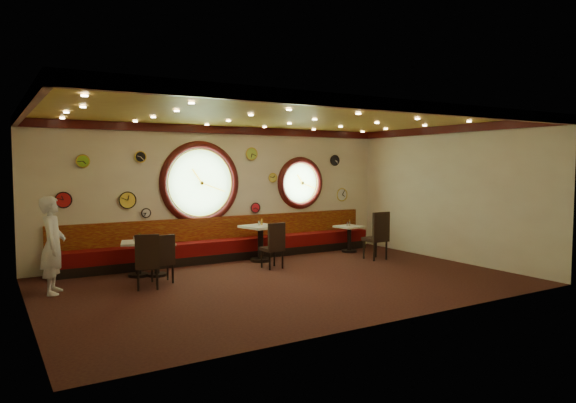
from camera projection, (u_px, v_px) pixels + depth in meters
The scene contains 50 objects.
floor at pixel (287, 282), 9.99m from camera, with size 9.00×6.00×0.00m, color black.
ceiling at pixel (287, 116), 9.77m from camera, with size 9.00×6.00×0.02m, color gold.
wall_back at pixel (223, 193), 12.44m from camera, with size 9.00×0.02×3.20m, color beige.
wall_front at pixel (394, 212), 7.31m from camera, with size 9.00×0.02×3.20m, color beige.
wall_left at pixel (25, 210), 7.57m from camera, with size 0.02×6.00×3.20m, color beige.
wall_right at pixel (449, 193), 12.19m from camera, with size 0.02×6.00×3.20m, color beige.
molding_back at pixel (224, 130), 12.30m from camera, with size 9.00×0.10×0.18m, color #380A0A.
molding_front at pixel (393, 105), 7.25m from camera, with size 9.00×0.10×0.18m, color #380A0A.
molding_left at pixel (25, 107), 7.49m from camera, with size 0.10×6.00×0.18m, color #380A0A.
molding_right at pixel (449, 129), 12.06m from camera, with size 0.10×6.00×0.18m, color #380A0A.
banquette_base at pixel (229, 256), 12.31m from camera, with size 8.00×0.55×0.20m, color black.
banquette_seat at pixel (229, 245), 12.29m from camera, with size 8.00×0.55×0.30m, color #590709.
banquette_back at pixel (225, 228), 12.45m from camera, with size 8.00×0.10×0.55m, color #620907.
porthole_left_glass at pixel (200, 183), 12.11m from camera, with size 1.66×1.66×0.02m, color #8CCC7A.
porthole_left_frame at pixel (200, 183), 12.10m from camera, with size 1.98×1.98×0.18m, color #380A0A.
porthole_left_ring at pixel (201, 183), 12.08m from camera, with size 1.61×1.61×0.03m, color gold.
porthole_right_glass at pixel (300, 183), 13.55m from camera, with size 1.10×1.10×0.02m, color #8CCC7A.
porthole_right_frame at pixel (300, 183), 13.54m from camera, with size 1.38×1.38×0.18m, color #380A0A.
porthole_right_ring at pixel (301, 183), 13.52m from camera, with size 1.09×1.09×0.03m, color gold.
wall_clock_0 at pixel (255, 208), 12.87m from camera, with size 0.24×0.24×0.03m, color red.
wall_clock_1 at pixel (63, 200), 10.57m from camera, with size 0.32×0.32×0.03m, color red.
wall_clock_2 at pixel (140, 157), 11.32m from camera, with size 0.24×0.24×0.03m, color black.
wall_clock_3 at pixel (127, 200), 11.24m from camera, with size 0.36×0.36×0.03m, color yellow.
wall_clock_4 at pixel (252, 154), 12.73m from camera, with size 0.30×0.30×0.03m, color #AACE40.
wall_clock_5 at pixel (146, 213), 11.46m from camera, with size 0.20×0.20×0.03m, color silver.
wall_clock_6 at pixel (83, 161), 10.71m from camera, with size 0.26×0.26×0.03m, color #7EC327.
wall_clock_7 at pixel (342, 195), 14.24m from camera, with size 0.34×0.34×0.03m, color silver.
wall_clock_8 at pixel (335, 160), 14.05m from camera, with size 0.28×0.28×0.03m, color black.
wall_clock_9 at pixel (273, 178), 13.08m from camera, with size 0.22×0.22×0.03m, color gold.
table_a at pixel (138, 254), 10.44m from camera, with size 0.80×0.80×0.71m.
table_b at pixel (157, 255), 10.48m from camera, with size 0.63×0.63×0.69m.
table_c at pixel (261, 239), 12.10m from camera, with size 0.92×0.92×0.85m.
table_d at pixel (349, 235), 13.39m from camera, with size 0.70×0.70×0.69m.
chair_a at pixel (147, 258), 9.31m from camera, with size 0.53×0.53×0.63m.
chair_b at pixel (163, 256), 9.80m from camera, with size 0.40×0.40×0.58m.
chair_c at pixel (274, 243), 11.20m from camera, with size 0.45×0.45×0.63m.
chair_d at pixel (378, 232), 12.25m from camera, with size 0.49×0.49×0.72m.
condiment_a_salt at pixel (134, 239), 10.46m from camera, with size 0.04×0.04×0.11m, color #BABABF.
condiment_b_salt at pixel (153, 240), 10.50m from camera, with size 0.04×0.04×0.10m, color #BBBBC0.
condiment_c_salt at pixel (259, 223), 12.05m from camera, with size 0.04×0.04×0.11m, color silver.
condiment_d_salt at pixel (347, 224), 13.35m from camera, with size 0.04×0.04×0.10m, color silver.
condiment_a_pepper at pixel (139, 239), 10.41m from camera, with size 0.03×0.03×0.09m, color silver.
condiment_b_pepper at pixel (158, 241), 10.42m from camera, with size 0.03×0.03×0.10m, color silver.
condiment_c_pepper at pixel (260, 223), 12.05m from camera, with size 0.04×0.04×0.10m, color silver.
condiment_d_pepper at pixel (349, 224), 13.36m from camera, with size 0.04×0.04×0.11m, color silver.
condiment_a_bottle at pixel (140, 237), 10.50m from camera, with size 0.05×0.05×0.17m, color gold.
condiment_b_bottle at pixel (157, 238), 10.55m from camera, with size 0.05×0.05×0.15m, color orange.
condiment_c_bottle at pixel (262, 222), 12.16m from camera, with size 0.05×0.05×0.15m, color gold.
condiment_d_bottle at pixel (349, 222), 13.48m from camera, with size 0.05×0.05×0.15m, color gold.
waiter at pixel (53, 245), 9.01m from camera, with size 0.63×0.41×1.72m, color white.
Camera 1 is at (-5.05, -8.47, 2.26)m, focal length 32.00 mm.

